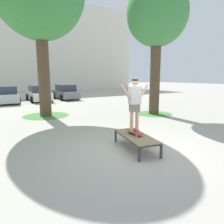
{
  "coord_description": "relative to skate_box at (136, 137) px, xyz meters",
  "views": [
    {
      "loc": [
        -3.86,
        -5.06,
        2.32
      ],
      "look_at": [
        0.04,
        1.47,
        1.0
      ],
      "focal_mm": 32.78,
      "sensor_mm": 36.0,
      "label": 1
    }
  ],
  "objects": [
    {
      "name": "ground_plane",
      "position": [
        -0.04,
        0.03,
        -0.41
      ],
      "size": [
        120.0,
        120.0,
        0.0
      ],
      "primitive_type": "plane",
      "color": "#B2AA9E"
    },
    {
      "name": "skater",
      "position": [
        0.03,
        0.14,
        1.12
      ],
      "size": [
        1.0,
        0.31,
        1.69
      ],
      "color": "tan",
      "rests_on": "skateboard"
    },
    {
      "name": "building_facade",
      "position": [
        2.46,
        32.31,
        7.03
      ],
      "size": [
        37.68,
        4.0,
        14.88
      ],
      "primitive_type": "cube",
      "color": "silver",
      "rests_on": "ground"
    },
    {
      "name": "grass_patch_mid_back",
      "position": [
        -1.12,
        7.34,
        -0.41
      ],
      "size": [
        2.67,
        2.67,
        0.01
      ],
      "primitive_type": "cylinder",
      "color": "#47893D",
      "rests_on": "ground"
    },
    {
      "name": "grass_patch_near_right",
      "position": [
        4.87,
        4.52,
        -0.41
      ],
      "size": [
        2.25,
        2.25,
        0.01
      ],
      "primitive_type": "cylinder",
      "color": "#47893D",
      "rests_on": "ground"
    },
    {
      "name": "tree_near_right",
      "position": [
        4.87,
        4.52,
        5.4
      ],
      "size": [
        3.58,
        3.58,
        7.82
      ],
      "color": "brown",
      "rests_on": "ground"
    },
    {
      "name": "skateboard",
      "position": [
        0.03,
        0.14,
        0.12
      ],
      "size": [
        0.29,
        0.82,
        0.09
      ],
      "color": "#B23333",
      "rests_on": "skate_box"
    },
    {
      "name": "car_white",
      "position": [
        0.11,
        15.36,
        0.28
      ],
      "size": [
        1.93,
        4.2,
        1.5
      ],
      "color": "silver",
      "rests_on": "ground"
    },
    {
      "name": "car_grey",
      "position": [
        2.88,
        15.81,
        0.28
      ],
      "size": [
        1.98,
        4.23,
        1.5
      ],
      "color": "slate",
      "rests_on": "ground"
    },
    {
      "name": "car_silver",
      "position": [
        -2.65,
        15.18,
        0.28
      ],
      "size": [
        1.99,
        4.23,
        1.5
      ],
      "color": "#B7BABF",
      "rests_on": "ground"
    },
    {
      "name": "skate_box",
      "position": [
        0.0,
        0.0,
        0.0
      ],
      "size": [
        1.11,
        2.01,
        0.46
      ],
      "color": "#38383D",
      "rests_on": "ground"
    }
  ]
}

